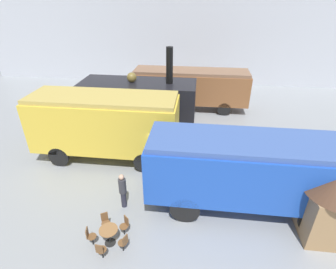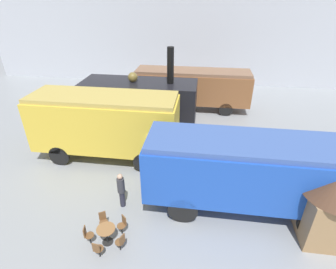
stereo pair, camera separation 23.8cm
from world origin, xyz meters
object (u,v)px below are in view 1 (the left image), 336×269
Objects in this scene: steam_locomotive at (139,103)px; passenger_coach_wooden at (190,86)px; cafe_chair_0 at (101,250)px; visitor_person at (123,189)px; streamlined_locomotive at (267,169)px; cafe_table_near at (109,233)px; ticket_kiosk at (332,203)px; passenger_coach_vintage at (105,122)px.

passenger_coach_wooden is at bearing 54.35° from steam_locomotive.
visitor_person is (0.09, 2.80, 0.48)m from cafe_chair_0.
cafe_chair_0 is at bearing -151.01° from streamlined_locomotive.
passenger_coach_wooden is 0.87× the size of streamlined_locomotive.
steam_locomotive reaches higher than cafe_chair_0.
passenger_coach_wooden is 12.33× the size of cafe_table_near.
steam_locomotive is 10.45m from cafe_chair_0.
cafe_chair_0 is (-6.34, -3.51, -1.64)m from streamlined_locomotive.
cafe_table_near is at bearing -90.39° from visitor_person.
cafe_chair_0 reaches higher than cafe_table_near.
cafe_table_near is 0.25× the size of ticket_kiosk.
steam_locomotive is at bearing 94.98° from cafe_table_near.
cafe_table_near is at bearing -85.02° from steam_locomotive.
passenger_coach_wooden is at bearing -3.77° from cafe_chair_0.
streamlined_locomotive is 7.03m from cafe_table_near.
steam_locomotive reaches higher than ticket_kiosk.
cafe_chair_0 is 2.85m from visitor_person.
passenger_coach_vintage is 4.69m from visitor_person.
passenger_coach_wooden reaches higher than cafe_chair_0.
passenger_coach_vintage is 8.92m from streamlined_locomotive.
passenger_coach_vintage is 7.32m from cafe_chair_0.
passenger_coach_wooden is at bearing 80.13° from cafe_table_near.
steam_locomotive is 4.21× the size of visitor_person.
visitor_person is (0.85, -7.50, -1.14)m from steam_locomotive.
passenger_coach_wooden is 5.66m from steam_locomotive.
passenger_coach_vintage is 11.48m from ticket_kiosk.
streamlined_locomotive is at bearing 150.04° from ticket_kiosk.
passenger_coach_wooden is 12.37m from visitor_person.
streamlined_locomotive is at bearing -43.74° from steam_locomotive.
cafe_table_near is at bearing -169.98° from ticket_kiosk.
ticket_kiosk is (2.22, -1.28, -0.48)m from streamlined_locomotive.
ticket_kiosk is at bearing -40.90° from steam_locomotive.
cafe_chair_0 is (-2.54, -14.89, -1.46)m from passenger_coach_wooden.
ticket_kiosk is (8.48, 1.50, 1.11)m from cafe_table_near.
steam_locomotive reaches higher than cafe_table_near.
passenger_coach_wooden is 5.15× the size of visitor_person.
cafe_table_near is (0.83, -9.56, -1.57)m from steam_locomotive.
cafe_table_near is 0.42× the size of visitor_person.
streamlined_locomotive reaches higher than cafe_table_near.
visitor_person is at bearing -83.55° from steam_locomotive.
streamlined_locomotive reaches higher than visitor_person.
passenger_coach_wooden is 9.24m from passenger_coach_vintage.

